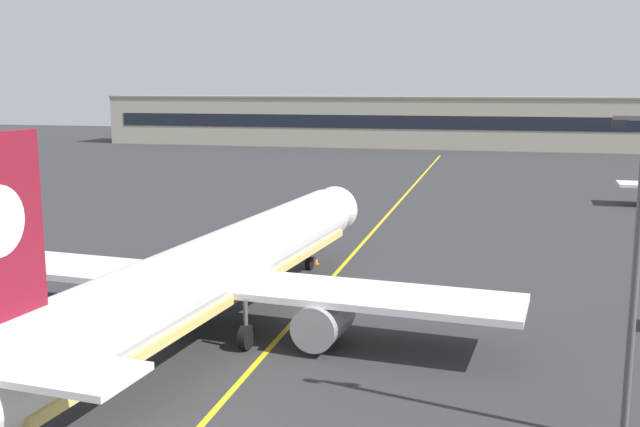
# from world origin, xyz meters

# --- Properties ---
(taxiway_centreline) EXTENTS (1.54, 180.00, 0.01)m
(taxiway_centreline) POSITION_xyz_m (0.00, 30.00, 0.00)
(taxiway_centreline) COLOR yellow
(taxiway_centreline) RESTS_ON ground
(airliner_foreground) EXTENTS (32.30, 41.52, 11.65)m
(airliner_foreground) POSITION_xyz_m (-3.39, 13.35, 3.37)
(airliner_foreground) COLOR white
(airliner_foreground) RESTS_ON ground
(apron_lamp_post) EXTENTS (2.24, 0.90, 12.16)m
(apron_lamp_post) POSITION_xyz_m (15.99, 5.31, 6.38)
(apron_lamp_post) COLOR #515156
(apron_lamp_post) RESTS_ON ground
(safety_cone_by_nose_gear) EXTENTS (0.44, 0.44, 0.55)m
(safety_cone_by_nose_gear) POSITION_xyz_m (-2.04, 29.68, 0.26)
(safety_cone_by_nose_gear) COLOR orange
(safety_cone_by_nose_gear) RESTS_ON ground
(terminal_building) EXTENTS (167.22, 12.40, 10.93)m
(terminal_building) POSITION_xyz_m (6.00, 138.53, 5.47)
(terminal_building) COLOR #B2A893
(terminal_building) RESTS_ON ground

